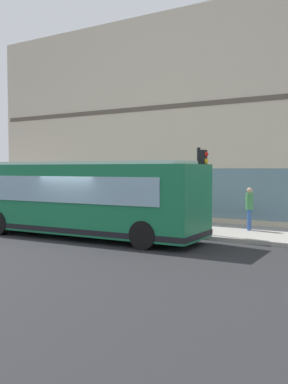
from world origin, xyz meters
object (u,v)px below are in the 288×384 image
object	(u,v)px
city_bus_nearside	(84,199)
pedestrian_walking_along_curb	(249,205)
fire_hydrant	(124,217)
newspaper_vending_box	(144,216)
traffic_light_near_corner	(201,174)

from	to	relation	value
city_bus_nearside	pedestrian_walking_along_curb	distance (m)	7.05
fire_hydrant	newspaper_vending_box	distance (m)	0.98
fire_hydrant	pedestrian_walking_along_curb	distance (m)	5.80
city_bus_nearside	pedestrian_walking_along_curb	world-z (taller)	city_bus_nearside
traffic_light_near_corner	newspaper_vending_box	world-z (taller)	traffic_light_near_corner
city_bus_nearside	fire_hydrant	distance (m)	3.37
pedestrian_walking_along_curb	newspaper_vending_box	world-z (taller)	pedestrian_walking_along_curb
pedestrian_walking_along_curb	city_bus_nearside	bearing A→B (deg)	131.03
newspaper_vending_box	pedestrian_walking_along_curb	bearing A→B (deg)	-75.80
fire_hydrant	pedestrian_walking_along_curb	world-z (taller)	pedestrian_walking_along_curb
traffic_light_near_corner	pedestrian_walking_along_curb	xyz separation A→B (m)	(2.12, -1.27, -1.37)
traffic_light_near_corner	fire_hydrant	bearing A→B (deg)	80.83
city_bus_nearside	traffic_light_near_corner	size ratio (longest dim) A/B	2.91
traffic_light_near_corner	pedestrian_walking_along_curb	bearing A→B (deg)	-30.99
pedestrian_walking_along_curb	newspaper_vending_box	bearing A→B (deg)	104.20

